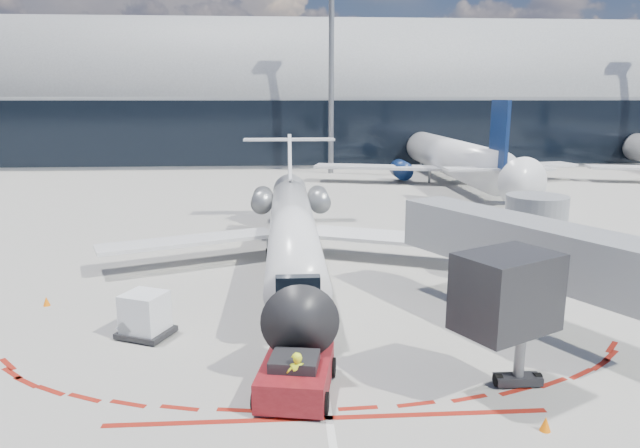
{
  "coord_description": "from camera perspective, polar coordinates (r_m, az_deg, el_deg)",
  "views": [
    {
      "loc": [
        -1.32,
        -27.59,
        9.83
      ],
      "look_at": [
        0.67,
        3.34,
        2.96
      ],
      "focal_mm": 32.0,
      "sensor_mm": 36.0,
      "label": 1
    }
  ],
  "objects": [
    {
      "name": "ramp_worker",
      "position": [
        19.07,
        -2.37,
        -15.28
      ],
      "size": [
        0.76,
        0.56,
        1.89
      ],
      "primitive_type": "imported",
      "rotation": [
        0.0,
        0.0,
        3.31
      ],
      "color": "#E9FF1A",
      "rests_on": "ground"
    },
    {
      "name": "bg_airliner_0",
      "position": [
        69.88,
        12.77,
        9.08
      ],
      "size": [
        37.31,
        39.5,
        12.07
      ],
      "primitive_type": null,
      "color": "silver",
      "rests_on": "ground"
    },
    {
      "name": "safety_cone_right",
      "position": [
        19.42,
        21.63,
        -18.08
      ],
      "size": [
        0.33,
        0.33,
        0.46
      ],
      "primitive_type": "cone",
      "color": "#FF6F05",
      "rests_on": "ground"
    },
    {
      "name": "ground",
      "position": [
        29.32,
        -0.9,
        -7.09
      ],
      "size": [
        260.0,
        260.0,
        0.0
      ],
      "primitive_type": "plane",
      "color": "slate",
      "rests_on": "ground"
    },
    {
      "name": "terminal_building",
      "position": [
        92.58,
        -2.93,
        11.67
      ],
      "size": [
        150.0,
        24.15,
        24.0
      ],
      "color": "gray",
      "rests_on": "ground"
    },
    {
      "name": "light_mast_centre",
      "position": [
        75.9,
        1.13,
        14.51
      ],
      "size": [
        0.7,
        0.7,
        25.0
      ],
      "primitive_type": "cylinder",
      "color": "slate",
      "rests_on": "ground"
    },
    {
      "name": "jet_bridge",
      "position": [
        27.82,
        20.0,
        -2.47
      ],
      "size": [
        10.03,
        15.2,
        4.9
      ],
      "color": "gray",
      "rests_on": "ground"
    },
    {
      "name": "uld_container",
      "position": [
        25.22,
        -17.09,
        -8.71
      ],
      "size": [
        2.54,
        2.38,
        1.9
      ],
      "rotation": [
        0.0,
        0.0,
        -0.41
      ],
      "color": "black",
      "rests_on": "ground"
    },
    {
      "name": "regional_jet",
      "position": [
        34.08,
        -2.77,
        -0.12
      ],
      "size": [
        23.22,
        28.64,
        7.17
      ],
      "color": "silver",
      "rests_on": "ground"
    },
    {
      "name": "pushback_tug",
      "position": [
        19.98,
        -2.41,
        -14.82
      ],
      "size": [
        2.98,
        5.86,
        1.49
      ],
      "rotation": [
        0.0,
        0.0,
        -0.18
      ],
      "color": "#5D0D11",
      "rests_on": "ground"
    },
    {
      "name": "safety_cone_left",
      "position": [
        30.76,
        -25.68,
        -6.97
      ],
      "size": [
        0.33,
        0.33,
        0.46
      ],
      "primitive_type": "cone",
      "color": "#FF6F05",
      "rests_on": "ground"
    },
    {
      "name": "apron_centerline",
      "position": [
        31.21,
        -1.08,
        -5.85
      ],
      "size": [
        0.25,
        40.0,
        0.01
      ],
      "primitive_type": "cube",
      "color": "silver",
      "rests_on": "ground"
    },
    {
      "name": "apron_stop_bar",
      "position": [
        18.9,
        0.9,
        -18.82
      ],
      "size": [
        14.0,
        0.25,
        0.01
      ],
      "primitive_type": "cube",
      "color": "maroon",
      "rests_on": "ground"
    }
  ]
}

